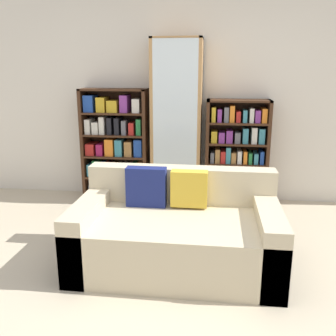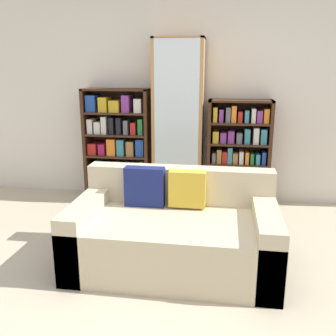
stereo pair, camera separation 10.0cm
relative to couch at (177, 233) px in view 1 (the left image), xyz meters
The scene contains 7 objects.
ground_plane 0.60m from the couch, 100.84° to the right, with size 16.00×16.00×0.00m, color beige.
wall_back 2.12m from the couch, 93.11° to the left, with size 7.12×0.06×2.70m.
couch is the anchor object (origin of this frame).
bookshelf_left 1.94m from the couch, 120.67° to the left, with size 0.84×0.32×1.43m.
display_cabinet 1.78m from the couch, 96.22° to the left, with size 0.61×0.36×2.02m.
bookshelf_right 1.76m from the couch, 70.66° to the left, with size 0.76×0.32×1.31m.
wine_bottle 1.00m from the couch, 67.26° to the left, with size 0.08×0.08×0.35m.
Camera 1 is at (0.40, -2.46, 1.67)m, focal length 40.00 mm.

